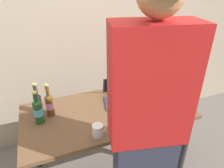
# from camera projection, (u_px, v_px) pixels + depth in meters

# --- Properties ---
(ground_plane) EXTENTS (8.00, 8.00, 0.00)m
(ground_plane) POSITION_uv_depth(u_px,v_px,m) (108.00, 168.00, 2.12)
(ground_plane) COLOR slate
(ground_plane) RESTS_ON ground
(desk) EXTENTS (1.45, 0.74, 0.75)m
(desk) POSITION_uv_depth(u_px,v_px,m) (107.00, 121.00, 1.83)
(desk) COLOR brown
(desk) RESTS_ON ground
(laptop) EXTENTS (0.42, 0.40, 0.21)m
(laptop) POSITION_uv_depth(u_px,v_px,m) (123.00, 95.00, 1.90)
(laptop) COLOR #383D4C
(laptop) RESTS_ON desk
(beer_bottle_dark) EXTENTS (0.06, 0.06, 0.28)m
(beer_bottle_dark) POSITION_uv_depth(u_px,v_px,m) (38.00, 102.00, 1.69)
(beer_bottle_dark) COLOR #333333
(beer_bottle_dark) RESTS_ON desk
(beer_bottle_brown) EXTENTS (0.07, 0.07, 0.29)m
(beer_bottle_brown) POSITION_uv_depth(u_px,v_px,m) (50.00, 104.00, 1.66)
(beer_bottle_brown) COLOR brown
(beer_bottle_brown) RESTS_ON desk
(beer_bottle_green) EXTENTS (0.07, 0.07, 0.28)m
(beer_bottle_green) POSITION_uv_depth(u_px,v_px,m) (38.00, 111.00, 1.57)
(beer_bottle_green) COLOR #1E5123
(beer_bottle_green) RESTS_ON desk
(person_figure) EXTENTS (0.48, 0.35, 1.86)m
(person_figure) POSITION_uv_depth(u_px,v_px,m) (146.00, 134.00, 1.20)
(person_figure) COLOR #2D3347
(person_figure) RESTS_ON ground
(coffee_mug) EXTENTS (0.12, 0.08, 0.09)m
(coffee_mug) POSITION_uv_depth(u_px,v_px,m) (98.00, 130.00, 1.46)
(coffee_mug) COLOR white
(coffee_mug) RESTS_ON desk
(back_wall) EXTENTS (6.00, 0.10, 2.60)m
(back_wall) POSITION_uv_depth(u_px,v_px,m) (81.00, 28.00, 2.16)
(back_wall) COLOR tan
(back_wall) RESTS_ON ground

